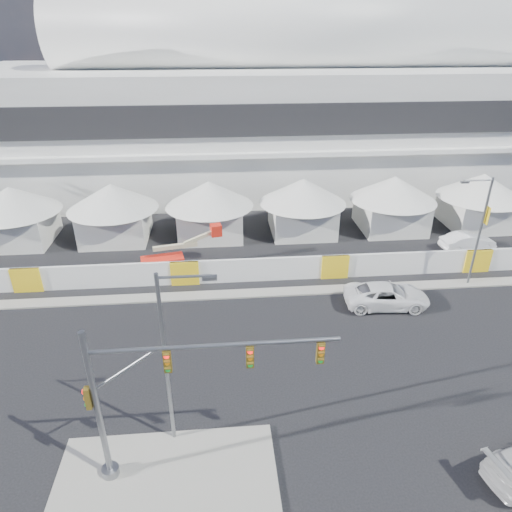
{
  "coord_description": "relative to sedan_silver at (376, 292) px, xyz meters",
  "views": [
    {
      "loc": [
        -3.19,
        -17.26,
        18.4
      ],
      "look_at": [
        -0.78,
        10.0,
        4.52
      ],
      "focal_mm": 32.0,
      "sensor_mm": 36.0,
      "label": 1
    }
  ],
  "objects": [
    {
      "name": "ground",
      "position": [
        -8.18,
        -10.69,
        -0.75
      ],
      "size": [
        160.0,
        160.0,
        0.0
      ],
      "primitive_type": "plane",
      "color": "black",
      "rests_on": "ground"
    },
    {
      "name": "median_island",
      "position": [
        -14.18,
        -13.69,
        -0.67
      ],
      "size": [
        10.0,
        5.0,
        0.15
      ],
      "primitive_type": "cube",
      "color": "gray",
      "rests_on": "ground"
    },
    {
      "name": "far_curb",
      "position": [
        11.82,
        1.81,
        -0.69
      ],
      "size": [
        80.0,
        1.2,
        0.12
      ],
      "primitive_type": "cube",
      "color": "gray",
      "rests_on": "ground"
    },
    {
      "name": "stadium",
      "position": [
        0.53,
        30.81,
        8.7
      ],
      "size": [
        80.0,
        24.8,
        21.98
      ],
      "color": "silver",
      "rests_on": "ground"
    },
    {
      "name": "tent_row",
      "position": [
        -7.68,
        13.31,
        2.4
      ],
      "size": [
        53.4,
        8.4,
        5.4
      ],
      "color": "silver",
      "rests_on": "ground"
    },
    {
      "name": "hoarding_fence",
      "position": [
        -2.18,
        3.81,
        0.25
      ],
      "size": [
        70.0,
        0.25,
        2.0
      ],
      "primitive_type": "cube",
      "color": "white",
      "rests_on": "ground"
    },
    {
      "name": "sedan_silver",
      "position": [
        0.0,
        0.0,
        0.0
      ],
      "size": [
        2.75,
        4.68,
        1.49
      ],
      "primitive_type": "imported",
      "rotation": [
        0.0,
        0.0,
        1.81
      ],
      "color": "silver",
      "rests_on": "ground"
    },
    {
      "name": "pickup_curb",
      "position": [
        0.6,
        -0.65,
        0.1
      ],
      "size": [
        3.26,
        6.31,
        1.7
      ],
      "primitive_type": "imported",
      "rotation": [
        0.0,
        0.0,
        1.5
      ],
      "color": "white",
      "rests_on": "ground"
    },
    {
      "name": "lot_car_a",
      "position": [
        11.17,
        7.79,
        0.06
      ],
      "size": [
        2.11,
        5.0,
        1.61
      ],
      "primitive_type": "imported",
      "rotation": [
        0.0,
        0.0,
        1.66
      ],
      "color": "white",
      "rests_on": "ground"
    },
    {
      "name": "traffic_mast",
      "position": [
        -14.61,
        -13.4,
        3.8
      ],
      "size": [
        10.44,
        0.77,
        7.93
      ],
      "color": "gray",
      "rests_on": "median_island"
    },
    {
      "name": "streetlight_median",
      "position": [
        -13.75,
        -11.49,
        4.72
      ],
      "size": [
        2.56,
        0.26,
        9.26
      ],
      "color": "gray",
      "rests_on": "median_island"
    },
    {
      "name": "streetlight_curb",
      "position": [
        8.0,
        1.81,
        4.34
      ],
      "size": [
        2.59,
        0.58,
        8.76
      ],
      "color": "gray",
      "rests_on": "ground"
    },
    {
      "name": "boom_lift",
      "position": [
        -15.53,
        6.49,
        0.19
      ],
      "size": [
        7.05,
        2.2,
        3.5
      ],
      "rotation": [
        0.0,
        0.0,
        0.19
      ],
      "color": "red",
      "rests_on": "ground"
    }
  ]
}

